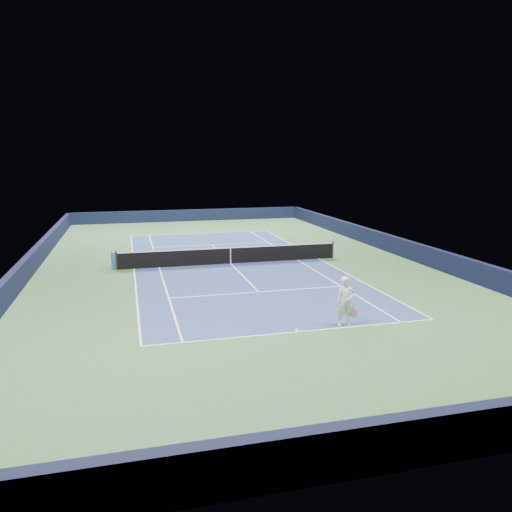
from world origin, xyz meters
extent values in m
plane|color=#31552E|center=(0.00, 0.00, 0.00)|extent=(40.00, 40.00, 0.00)
cube|color=black|center=(0.00, 19.82, 0.55)|extent=(22.00, 0.35, 1.10)
cube|color=black|center=(0.00, -19.82, 0.55)|extent=(22.00, 0.35, 1.10)
cube|color=black|center=(10.82, 0.00, 0.55)|extent=(0.35, 40.00, 1.10)
cube|color=black|center=(-10.82, 0.00, 0.55)|extent=(0.35, 40.00, 1.10)
cube|color=navy|center=(0.00, 0.00, 0.00)|extent=(10.97, 23.77, 0.01)
cube|color=white|center=(0.00, 11.88, 0.01)|extent=(10.97, 0.08, 0.00)
cube|color=white|center=(0.00, -11.88, 0.01)|extent=(10.97, 0.08, 0.00)
cube|color=white|center=(5.49, 0.00, 0.01)|extent=(0.08, 23.77, 0.00)
cube|color=white|center=(-5.49, 0.00, 0.01)|extent=(0.08, 23.77, 0.00)
cube|color=white|center=(4.12, 0.00, 0.01)|extent=(0.08, 23.77, 0.00)
cube|color=white|center=(-4.12, 0.00, 0.01)|extent=(0.08, 23.77, 0.00)
cube|color=white|center=(0.00, 6.40, 0.01)|extent=(8.23, 0.08, 0.00)
cube|color=white|center=(0.00, -6.40, 0.01)|extent=(8.23, 0.08, 0.00)
cube|color=white|center=(0.00, 0.00, 0.01)|extent=(0.08, 12.80, 0.00)
cube|color=white|center=(0.00, 11.73, 0.01)|extent=(0.08, 0.30, 0.00)
cube|color=white|center=(0.00, -11.73, 0.01)|extent=(0.08, 0.30, 0.00)
cylinder|color=black|center=(-6.40, 0.00, 0.54)|extent=(0.10, 0.10, 1.07)
cylinder|color=black|center=(6.40, 0.00, 0.54)|extent=(0.10, 0.10, 1.07)
cube|color=black|center=(0.00, 0.00, 0.46)|extent=(12.80, 0.03, 0.91)
cube|color=white|center=(0.00, 0.00, 0.94)|extent=(12.80, 0.04, 0.06)
cube|color=white|center=(0.00, 0.00, 0.46)|extent=(0.05, 0.04, 0.91)
cube|color=blue|center=(-6.40, 0.59, 0.46)|extent=(0.61, 0.57, 0.92)
cube|color=silver|center=(-6.11, 0.59, 0.45)|extent=(0.06, 0.41, 0.41)
imported|color=silver|center=(1.89, -11.67, 0.93)|extent=(0.71, 0.50, 1.85)
cylinder|color=pink|center=(2.21, -11.72, 0.70)|extent=(0.03, 0.03, 0.31)
cylinder|color=black|center=(2.21, -11.72, 0.46)|extent=(0.31, 0.02, 0.31)
cylinder|color=pink|center=(2.21, -11.72, 0.46)|extent=(0.33, 0.03, 0.33)
sphere|color=#C7EE32|center=(1.99, -10.67, 1.61)|extent=(0.07, 0.07, 0.07)
camera|label=1|loc=(-5.72, -27.88, 6.20)|focal=35.00mm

